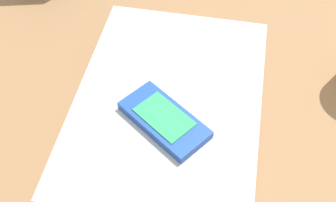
% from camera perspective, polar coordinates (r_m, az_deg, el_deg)
% --- Properties ---
extents(desk_surface, '(1.20, 0.80, 0.03)m').
position_cam_1_polar(desk_surface, '(0.64, -1.58, 4.14)').
color(desk_surface, olive).
rests_on(desk_surface, ground).
extents(laptop_closed, '(0.38, 0.32, 0.02)m').
position_cam_1_polar(laptop_closed, '(0.56, 0.00, -0.49)').
color(laptop_closed, '#B7BABC').
rests_on(laptop_closed, desk_surface).
extents(cell_phone_on_laptop, '(0.12, 0.11, 0.01)m').
position_cam_1_polar(cell_phone_on_laptop, '(0.53, -0.74, -2.43)').
color(cell_phone_on_laptop, '#1E479E').
rests_on(cell_phone_on_laptop, laptop_closed).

